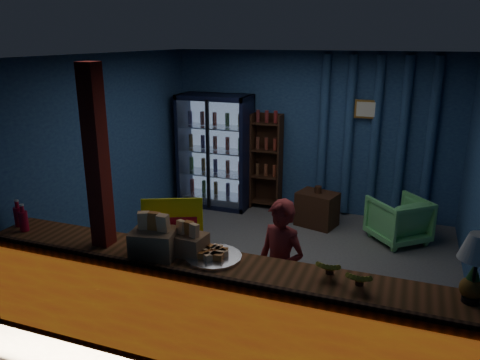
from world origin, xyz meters
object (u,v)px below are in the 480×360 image
at_px(shopkeeper, 280,269).
at_px(pastry_tray, 214,255).
at_px(green_chair, 398,220).
at_px(table_lamp, 479,250).

xyz_separation_m(shopkeeper, pastry_tray, (-0.46, -0.50, 0.29)).
relative_size(green_chair, table_lamp, 1.34).
relative_size(shopkeeper, table_lamp, 2.57).
xyz_separation_m(green_chair, table_lamp, (0.58, -3.16, 1.04)).
xyz_separation_m(shopkeeper, green_chair, (0.99, 2.67, -0.36)).
distance_m(shopkeeper, green_chair, 2.87).
bearing_deg(table_lamp, green_chair, 100.31).
xyz_separation_m(shopkeeper, table_lamp, (1.56, -0.49, 0.68)).
height_order(shopkeeper, table_lamp, table_lamp).
relative_size(pastry_tray, table_lamp, 0.93).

